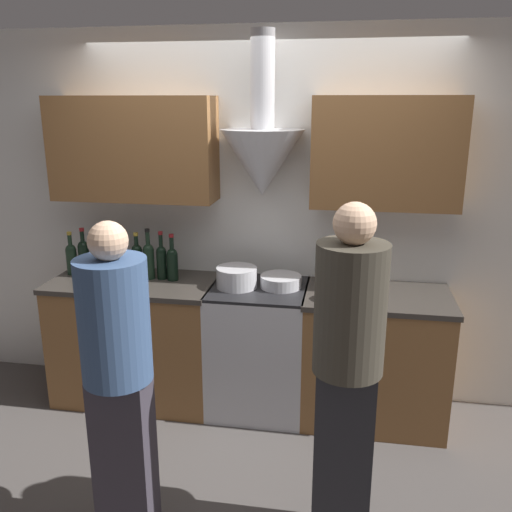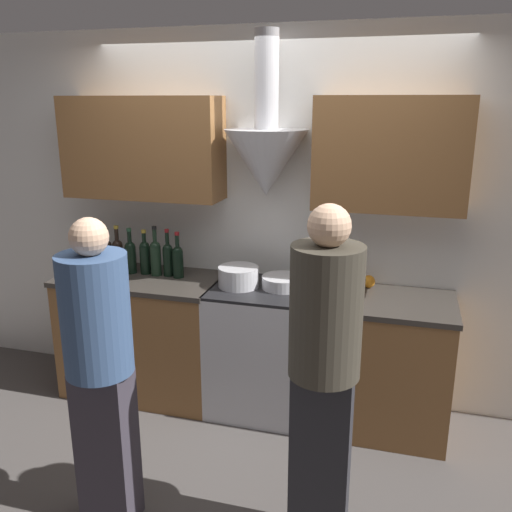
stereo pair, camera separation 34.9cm
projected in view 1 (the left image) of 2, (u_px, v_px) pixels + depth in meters
ground_plane at (249, 434)px, 3.57m from camera, size 12.00×12.00×0.00m
wall_back at (261, 199)px, 3.77m from camera, size 8.40×0.56×2.60m
counter_left at (137, 339)px, 3.93m from camera, size 1.16×0.62×0.90m
counter_right at (374, 357)px, 3.66m from camera, size 0.96×0.62×0.90m
stove_range at (258, 348)px, 3.79m from camera, size 0.65×0.60×0.90m
wine_bottle_0 at (71, 257)px, 3.91m from camera, size 0.08×0.08×0.31m
wine_bottle_1 at (84, 255)px, 3.91m from camera, size 0.08×0.08×0.34m
wine_bottle_2 at (97, 258)px, 3.88m from camera, size 0.07×0.07×0.32m
wine_bottle_3 at (108, 257)px, 3.87m from camera, size 0.08×0.08×0.34m
wine_bottle_4 at (122, 259)px, 3.84m from camera, size 0.08×0.08×0.34m
wine_bottle_5 at (137, 259)px, 3.84m from camera, size 0.08×0.08×0.33m
wine_bottle_6 at (149, 259)px, 3.81m from camera, size 0.08×0.08×0.36m
wine_bottle_7 at (162, 260)px, 3.81m from camera, size 0.07×0.07×0.34m
wine_bottle_8 at (172, 262)px, 3.78m from camera, size 0.08×0.08×0.33m
stock_pot at (237, 277)px, 3.65m from camera, size 0.27×0.27×0.14m
mixing_bowl at (281, 281)px, 3.66m from camera, size 0.28×0.28×0.08m
orange_fruit at (364, 278)px, 3.72m from camera, size 0.09×0.09×0.09m
saucepan at (336, 293)px, 3.42m from camera, size 0.14×0.14×0.10m
person_foreground_left at (118, 371)px, 2.56m from camera, size 0.33×0.33×1.62m
person_foreground_right at (347, 363)px, 2.52m from camera, size 0.33×0.33×1.70m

